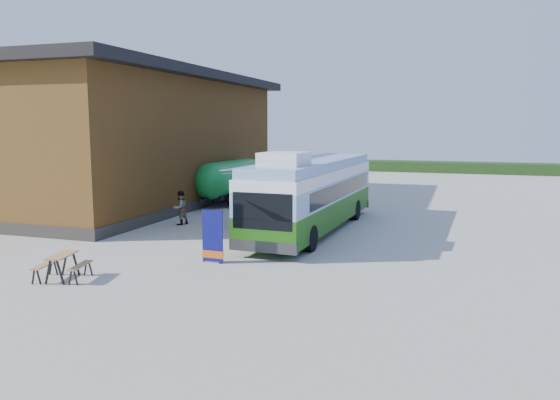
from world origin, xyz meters
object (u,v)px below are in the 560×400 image
(banner, at_px, (213,241))
(picnic_table, at_px, (62,261))
(slurry_tanker, at_px, (232,179))
(bus, at_px, (313,192))
(person_b, at_px, (180,208))
(person_a, at_px, (279,224))

(banner, bearing_deg, picnic_table, -133.35)
(picnic_table, height_order, slurry_tanker, slurry_tanker)
(bus, height_order, person_b, bus)
(person_a, bearing_deg, person_b, 138.82)
(bus, height_order, person_a, bus)
(bus, relative_size, person_b, 7.49)
(picnic_table, height_order, person_a, person_a)
(picnic_table, xyz_separation_m, slurry_tanker, (-1.70, 16.33, 0.87))
(person_a, height_order, slurry_tanker, slurry_tanker)
(banner, distance_m, person_b, 7.41)
(bus, xyz_separation_m, picnic_table, (-5.00, -9.66, -1.12))
(person_a, distance_m, slurry_tanker, 11.63)
(bus, height_order, slurry_tanker, bus)
(bus, distance_m, person_b, 6.23)
(banner, height_order, picnic_table, banner)
(picnic_table, distance_m, person_a, 7.92)
(banner, bearing_deg, person_b, 129.21)
(banner, relative_size, slurry_tanker, 0.26)
(bus, height_order, picnic_table, bus)
(person_a, xyz_separation_m, person_b, (-5.64, 2.66, -0.05))
(person_a, relative_size, slurry_tanker, 0.24)
(person_a, bearing_deg, banner, -125.98)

